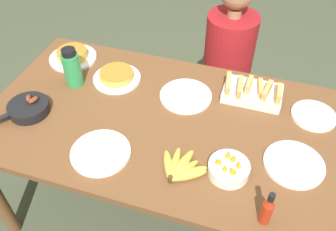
# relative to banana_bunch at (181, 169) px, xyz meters

# --- Properties ---
(ground_plane) EXTENTS (14.00, 14.00, 0.00)m
(ground_plane) POSITION_rel_banana_bunch_xyz_m (-0.14, 0.27, -0.79)
(ground_plane) COLOR #474C38
(dining_table) EXTENTS (1.76, 0.97, 0.77)m
(dining_table) POSITION_rel_banana_bunch_xyz_m (-0.14, 0.27, -0.11)
(dining_table) COLOR brown
(dining_table) RESTS_ON ground_plane
(banana_bunch) EXTENTS (0.22, 0.20, 0.04)m
(banana_bunch) POSITION_rel_banana_bunch_xyz_m (0.00, 0.00, 0.00)
(banana_bunch) COLOR gold
(banana_bunch) RESTS_ON dining_table
(melon_tray) EXTENTS (0.29, 0.18, 0.10)m
(melon_tray) POSITION_rel_banana_bunch_xyz_m (0.21, 0.56, 0.02)
(melon_tray) COLOR silver
(melon_tray) RESTS_ON dining_table
(skillet) EXTENTS (0.23, 0.29, 0.08)m
(skillet) POSITION_rel_banana_bunch_xyz_m (-0.80, 0.12, 0.01)
(skillet) COLOR black
(skillet) RESTS_ON dining_table
(frittata_plate_center) EXTENTS (0.26, 0.26, 0.05)m
(frittata_plate_center) POSITION_rel_banana_bunch_xyz_m (-0.50, 0.48, 0.00)
(frittata_plate_center) COLOR white
(frittata_plate_center) RESTS_ON dining_table
(frittata_plate_side) EXTENTS (0.27, 0.27, 0.06)m
(frittata_plate_side) POSITION_rel_banana_bunch_xyz_m (-0.82, 0.58, 0.01)
(frittata_plate_side) COLOR white
(frittata_plate_side) RESTS_ON dining_table
(empty_plate_near_front) EXTENTS (0.26, 0.26, 0.02)m
(empty_plate_near_front) POSITION_rel_banana_bunch_xyz_m (-0.11, 0.46, -0.01)
(empty_plate_near_front) COLOR white
(empty_plate_near_front) RESTS_ON dining_table
(empty_plate_far_left) EXTENTS (0.26, 0.26, 0.02)m
(empty_plate_far_left) POSITION_rel_banana_bunch_xyz_m (0.45, 0.18, -0.01)
(empty_plate_far_left) COLOR white
(empty_plate_far_left) RESTS_ON dining_table
(empty_plate_far_right) EXTENTS (0.21, 0.21, 0.02)m
(empty_plate_far_right) POSITION_rel_banana_bunch_xyz_m (0.52, 0.51, -0.01)
(empty_plate_far_right) COLOR white
(empty_plate_far_right) RESTS_ON dining_table
(empty_plate_mid_edge) EXTENTS (0.26, 0.26, 0.02)m
(empty_plate_mid_edge) POSITION_rel_banana_bunch_xyz_m (-0.36, -0.01, -0.01)
(empty_plate_mid_edge) COLOR white
(empty_plate_mid_edge) RESTS_ON dining_table
(fruit_bowl_mango) EXTENTS (0.17, 0.17, 0.10)m
(fruit_bowl_mango) POSITION_rel_banana_bunch_xyz_m (0.19, 0.05, 0.01)
(fruit_bowl_mango) COLOR white
(fruit_bowl_mango) RESTS_ON dining_table
(water_bottle) EXTENTS (0.09, 0.09, 0.21)m
(water_bottle) POSITION_rel_banana_bunch_xyz_m (-0.70, 0.39, 0.08)
(water_bottle) COLOR #2D9351
(water_bottle) RESTS_ON dining_table
(hot_sauce_bottle) EXTENTS (0.04, 0.04, 0.17)m
(hot_sauce_bottle) POSITION_rel_banana_bunch_xyz_m (0.35, -0.12, 0.06)
(hot_sauce_bottle) COLOR #B72814
(hot_sauce_bottle) RESTS_ON dining_table
(person_figure) EXTENTS (0.34, 0.34, 1.18)m
(person_figure) POSITION_rel_banana_bunch_xyz_m (0.02, 1.02, -0.29)
(person_figure) COLOR black
(person_figure) RESTS_ON ground_plane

